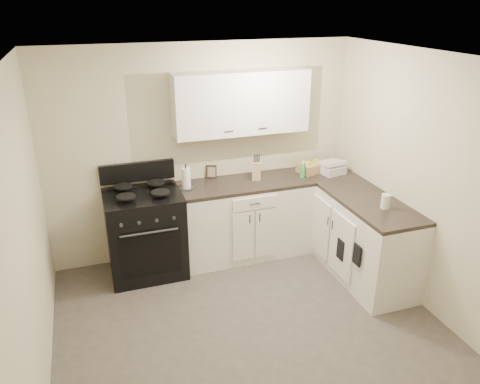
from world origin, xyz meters
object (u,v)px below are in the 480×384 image
object	(u,v)px
stove	(146,235)
paper_towel	(186,179)
wicker_basket	(312,167)
countertop_grill	(331,169)
knife_block	(257,171)

from	to	relation	value
stove	paper_towel	size ratio (longest dim) A/B	4.19
paper_towel	wicker_basket	xyz separation A→B (m)	(1.59, 0.04, -0.06)
countertop_grill	stove	bearing A→B (deg)	168.76
stove	countertop_grill	distance (m)	2.36
knife_block	paper_towel	distance (m)	0.84
stove	wicker_basket	bearing A→B (deg)	2.59
knife_block	wicker_basket	size ratio (longest dim) A/B	0.65
knife_block	paper_towel	xyz separation A→B (m)	(-0.84, -0.00, 0.01)
paper_towel	knife_block	bearing A→B (deg)	0.20
stove	paper_towel	world-z (taller)	paper_towel
knife_block	wicker_basket	xyz separation A→B (m)	(0.75, 0.04, -0.05)
stove	countertop_grill	xyz separation A→B (m)	(2.30, -0.02, 0.53)
paper_towel	countertop_grill	bearing A→B (deg)	-2.53
knife_block	countertop_grill	distance (m)	0.95
knife_block	countertop_grill	world-z (taller)	knife_block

